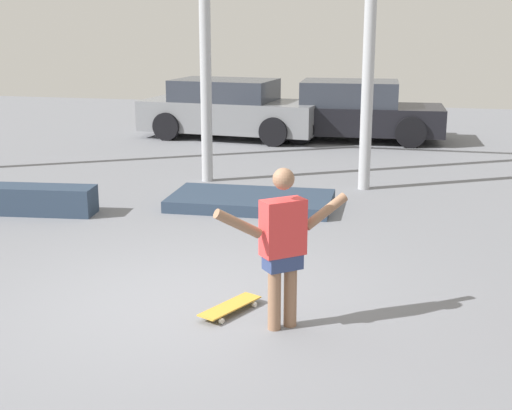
{
  "coord_description": "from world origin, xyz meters",
  "views": [
    {
      "loc": [
        2.33,
        -6.52,
        2.84
      ],
      "look_at": [
        0.46,
        1.48,
        0.7
      ],
      "focal_mm": 50.0,
      "sensor_mm": 36.0,
      "label": 1
    }
  ],
  "objects_px": {
    "grind_box": "(8,199)",
    "parked_car_grey": "(230,110)",
    "manual_pad": "(251,201)",
    "skateboarder": "(283,242)",
    "skateboard": "(230,307)",
    "parked_car_black": "(354,112)"
  },
  "relations": [
    {
      "from": "grind_box",
      "to": "parked_car_grey",
      "type": "relative_size",
      "value": 0.59
    },
    {
      "from": "skateboarder",
      "to": "skateboard",
      "type": "relative_size",
      "value": 1.99
    },
    {
      "from": "skateboard",
      "to": "parked_car_black",
      "type": "relative_size",
      "value": 0.18
    },
    {
      "from": "skateboard",
      "to": "parked_car_grey",
      "type": "bearing_deg",
      "value": 39.79
    },
    {
      "from": "skateboarder",
      "to": "parked_car_grey",
      "type": "bearing_deg",
      "value": 67.48
    },
    {
      "from": "grind_box",
      "to": "parked_car_grey",
      "type": "bearing_deg",
      "value": 79.58
    },
    {
      "from": "manual_pad",
      "to": "grind_box",
      "type": "bearing_deg",
      "value": -161.13
    },
    {
      "from": "skateboarder",
      "to": "manual_pad",
      "type": "height_order",
      "value": "skateboarder"
    },
    {
      "from": "skateboard",
      "to": "grind_box",
      "type": "xyz_separation_m",
      "value": [
        -4.26,
        2.92,
        0.15
      ]
    },
    {
      "from": "manual_pad",
      "to": "parked_car_black",
      "type": "bearing_deg",
      "value": 82.19
    },
    {
      "from": "grind_box",
      "to": "manual_pad",
      "type": "distance_m",
      "value": 3.69
    },
    {
      "from": "skateboard",
      "to": "manual_pad",
      "type": "xyz_separation_m",
      "value": [
        -0.77,
        4.11,
        0.03
      ]
    },
    {
      "from": "skateboarder",
      "to": "parked_car_black",
      "type": "xyz_separation_m",
      "value": [
        -0.42,
        11.08,
        -0.16
      ]
    },
    {
      "from": "skateboarder",
      "to": "parked_car_grey",
      "type": "xyz_separation_m",
      "value": [
        -3.44,
        10.75,
        -0.16
      ]
    },
    {
      "from": "manual_pad",
      "to": "parked_car_black",
      "type": "distance_m",
      "value": 6.83
    },
    {
      "from": "grind_box",
      "to": "parked_car_grey",
      "type": "height_order",
      "value": "parked_car_grey"
    },
    {
      "from": "skateboarder",
      "to": "skateboard",
      "type": "distance_m",
      "value": 1.0
    },
    {
      "from": "grind_box",
      "to": "parked_car_black",
      "type": "bearing_deg",
      "value": 60.9
    },
    {
      "from": "parked_car_grey",
      "to": "parked_car_black",
      "type": "relative_size",
      "value": 1.07
    },
    {
      "from": "parked_car_grey",
      "to": "parked_car_black",
      "type": "distance_m",
      "value": 3.03
    },
    {
      "from": "manual_pad",
      "to": "skateboarder",
      "type": "bearing_deg",
      "value": -72.75
    },
    {
      "from": "skateboarder",
      "to": "parked_car_grey",
      "type": "height_order",
      "value": "skateboarder"
    }
  ]
}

